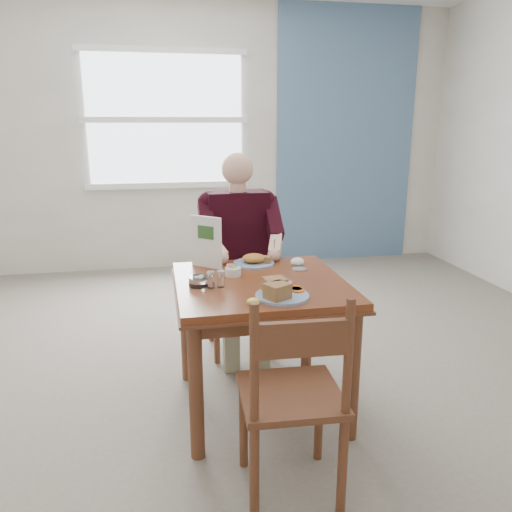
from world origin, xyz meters
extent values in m
plane|color=#696155|center=(0.00, 0.00, 0.00)|extent=(6.00, 6.00, 0.00)
plane|color=silver|center=(0.00, 3.00, 1.40)|extent=(5.50, 0.00, 5.50)
cube|color=slate|center=(1.60, 2.98, 1.40)|extent=(1.60, 0.02, 2.80)
ellipsoid|color=#F5F934|center=(-0.11, -0.35, 0.77)|extent=(0.07, 0.06, 0.03)
ellipsoid|color=white|center=(0.27, 0.24, 0.78)|extent=(0.09, 0.08, 0.05)
cylinder|color=silver|center=(0.26, 0.16, 0.76)|extent=(0.11, 0.11, 0.01)
cube|color=white|center=(-0.40, 2.97, 1.60)|extent=(1.60, 0.02, 1.30)
cube|color=white|center=(-0.40, 2.96, 2.28)|extent=(1.72, 0.04, 0.06)
cube|color=white|center=(-0.40, 2.96, 0.92)|extent=(1.72, 0.04, 0.06)
cube|color=white|center=(-0.40, 2.96, 1.60)|extent=(1.72, 0.04, 0.06)
cube|color=maroon|center=(0.00, 0.00, 0.73)|extent=(0.90, 0.90, 0.04)
cube|color=#5A2F1D|center=(0.00, 0.00, 0.70)|extent=(0.92, 0.92, 0.01)
cylinder|color=#5A2F1D|center=(-0.39, -0.39, 0.35)|extent=(0.07, 0.07, 0.71)
cylinder|color=#5A2F1D|center=(0.39, -0.39, 0.35)|extent=(0.07, 0.07, 0.71)
cylinder|color=#5A2F1D|center=(-0.39, 0.39, 0.35)|extent=(0.07, 0.07, 0.71)
cylinder|color=#5A2F1D|center=(0.39, 0.39, 0.35)|extent=(0.07, 0.07, 0.71)
cube|color=#5A2F1D|center=(0.00, -0.39, 0.66)|extent=(0.80, 0.03, 0.08)
cube|color=#5A2F1D|center=(0.00, 0.39, 0.66)|extent=(0.80, 0.03, 0.08)
cube|color=#5A2F1D|center=(-0.39, 0.00, 0.66)|extent=(0.03, 0.80, 0.08)
cube|color=#5A2F1D|center=(0.39, 0.00, 0.66)|extent=(0.03, 0.80, 0.08)
cylinder|color=#5A2F1D|center=(-0.18, 0.57, 0.23)|extent=(0.04, 0.04, 0.45)
cylinder|color=#5A2F1D|center=(0.18, 0.57, 0.23)|extent=(0.04, 0.04, 0.45)
cylinder|color=#5A2F1D|center=(-0.18, 0.93, 0.23)|extent=(0.04, 0.04, 0.45)
cylinder|color=#5A2F1D|center=(0.18, 0.93, 0.23)|extent=(0.04, 0.04, 0.45)
cube|color=#5A2F1D|center=(0.00, 0.75, 0.47)|extent=(0.42, 0.42, 0.03)
cylinder|color=#5A2F1D|center=(-0.18, 0.93, 0.70)|extent=(0.04, 0.04, 0.50)
cylinder|color=#5A2F1D|center=(0.18, 0.93, 0.70)|extent=(0.04, 0.04, 0.50)
cube|color=#5A2F1D|center=(0.00, 0.93, 0.80)|extent=(0.38, 0.03, 0.14)
cylinder|color=#5A2F1D|center=(-0.18, -0.50, 0.23)|extent=(0.04, 0.04, 0.45)
cylinder|color=#5A2F1D|center=(0.18, -0.52, 0.23)|extent=(0.04, 0.04, 0.45)
cylinder|color=#5A2F1D|center=(-0.20, -0.86, 0.23)|extent=(0.04, 0.04, 0.45)
cylinder|color=#5A2F1D|center=(0.16, -0.87, 0.23)|extent=(0.04, 0.04, 0.45)
cube|color=#5A2F1D|center=(-0.01, -0.69, 0.47)|extent=(0.44, 0.44, 0.03)
cylinder|color=#5A2F1D|center=(-0.20, -0.86, 0.70)|extent=(0.04, 0.04, 0.50)
cylinder|color=#5A2F1D|center=(0.16, -0.87, 0.70)|extent=(0.04, 0.04, 0.50)
cube|color=#5A2F1D|center=(-0.02, -0.87, 0.80)|extent=(0.38, 0.05, 0.14)
cube|color=gray|center=(-0.10, 0.63, 0.54)|extent=(0.13, 0.38, 0.12)
cube|color=gray|center=(0.10, 0.63, 0.54)|extent=(0.13, 0.38, 0.12)
cube|color=gray|center=(-0.10, 0.45, 0.24)|extent=(0.10, 0.10, 0.48)
cube|color=gray|center=(0.10, 0.45, 0.24)|extent=(0.10, 0.10, 0.48)
cube|color=black|center=(0.00, 0.78, 0.84)|extent=(0.40, 0.22, 0.58)
sphere|color=black|center=(-0.19, 0.78, 1.06)|extent=(0.15, 0.15, 0.15)
sphere|color=black|center=(0.19, 0.78, 1.06)|extent=(0.15, 0.15, 0.15)
cylinder|color=#DEA48C|center=(0.00, 0.76, 1.15)|extent=(0.11, 0.11, 0.08)
sphere|color=#DEA48C|center=(0.00, 0.76, 1.28)|extent=(0.21, 0.21, 0.21)
cube|color=black|center=(-0.22, 0.67, 0.96)|extent=(0.09, 0.29, 0.27)
cube|color=black|center=(0.22, 0.67, 0.96)|extent=(0.09, 0.29, 0.27)
sphere|color=black|center=(-0.22, 0.55, 0.86)|extent=(0.09, 0.09, 0.09)
sphere|color=black|center=(0.22, 0.55, 0.86)|extent=(0.09, 0.09, 0.09)
cube|color=#DEA48C|center=(-0.19, 0.46, 0.82)|extent=(0.14, 0.23, 0.14)
cube|color=#DEA48C|center=(0.19, 0.46, 0.82)|extent=(0.14, 0.23, 0.14)
sphere|color=#DEA48C|center=(-0.16, 0.37, 0.79)|extent=(0.08, 0.08, 0.08)
sphere|color=#DEA48C|center=(0.16, 0.37, 0.79)|extent=(0.08, 0.08, 0.08)
cylinder|color=silver|center=(0.16, 0.37, 0.84)|extent=(0.01, 0.05, 0.12)
cylinder|color=white|center=(0.05, -0.28, 0.76)|extent=(0.34, 0.34, 0.01)
cube|color=tan|center=(0.01, -0.32, 0.80)|extent=(0.14, 0.13, 0.07)
cube|color=tan|center=(0.02, -0.24, 0.80)|extent=(0.12, 0.11, 0.07)
cylinder|color=orange|center=(0.14, -0.24, 0.77)|extent=(0.07, 0.07, 0.01)
cylinder|color=orange|center=(0.14, -0.22, 0.77)|extent=(0.08, 0.08, 0.01)
cylinder|color=orange|center=(0.13, -0.20, 0.77)|extent=(0.09, 0.09, 0.01)
cube|color=#EC7075|center=(0.10, -0.16, 0.78)|extent=(0.07, 0.07, 0.03)
cylinder|color=white|center=(0.03, 0.32, 0.76)|extent=(0.32, 0.32, 0.01)
ellipsoid|color=#C0842D|center=(0.03, 0.32, 0.79)|extent=(0.18, 0.16, 0.05)
cube|color=tan|center=(0.08, 0.32, 0.78)|extent=(0.10, 0.09, 0.04)
cylinder|color=white|center=(-0.13, 0.12, 0.77)|extent=(0.11, 0.11, 0.05)
cube|color=pink|center=(-0.14, 0.12, 0.81)|extent=(0.03, 0.02, 0.02)
cube|color=#6699D8|center=(-0.12, 0.13, 0.81)|extent=(0.03, 0.01, 0.02)
cube|color=#EAD159|center=(-0.13, 0.11, 0.81)|extent=(0.03, 0.03, 0.02)
cube|color=white|center=(-0.15, 0.13, 0.81)|extent=(0.03, 0.02, 0.02)
cylinder|color=white|center=(-0.27, -0.06, 0.79)|extent=(0.04, 0.04, 0.07)
cylinder|color=silver|center=(-0.27, -0.06, 0.83)|extent=(0.04, 0.04, 0.02)
cylinder|color=white|center=(-0.22, -0.06, 0.79)|extent=(0.04, 0.04, 0.07)
cylinder|color=silver|center=(-0.22, -0.06, 0.83)|extent=(0.04, 0.04, 0.02)
cylinder|color=white|center=(-0.33, -0.02, 0.78)|extent=(0.14, 0.14, 0.05)
cylinder|color=white|center=(-0.34, -0.02, 0.79)|extent=(0.04, 0.04, 0.02)
cylinder|color=white|center=(-0.32, 0.00, 0.79)|extent=(0.04, 0.04, 0.02)
cylinder|color=white|center=(-0.32, -0.04, 0.79)|extent=(0.04, 0.04, 0.02)
cube|color=white|center=(-0.26, 0.32, 0.90)|extent=(0.17, 0.15, 0.30)
cube|color=#2D5926|center=(-0.26, 0.31, 0.96)|extent=(0.08, 0.07, 0.08)
camera|label=1|loc=(-0.52, -2.50, 1.57)|focal=35.00mm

